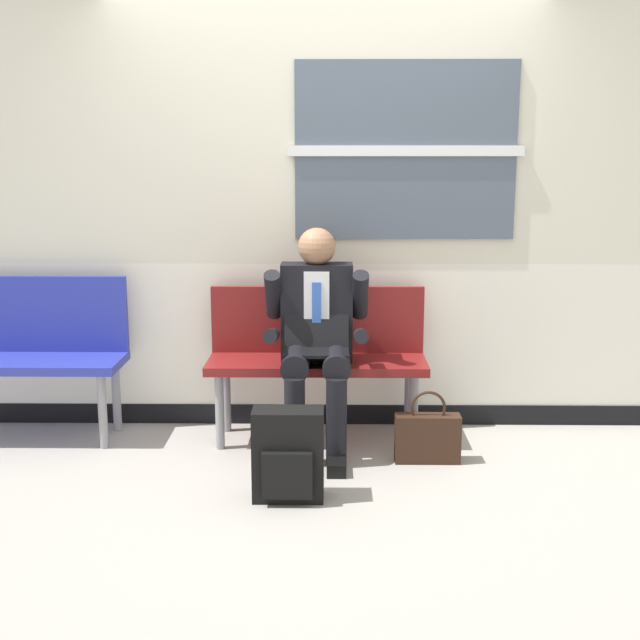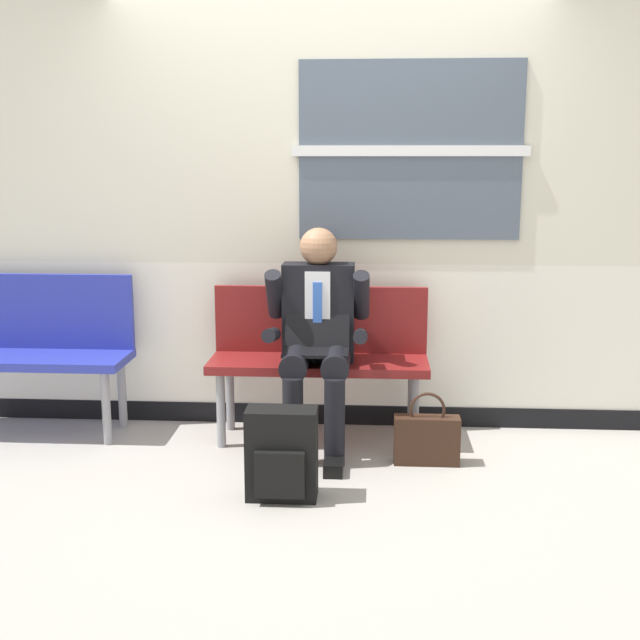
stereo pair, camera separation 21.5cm
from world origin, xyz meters
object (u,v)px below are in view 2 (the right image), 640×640
at_px(backpack, 282,455).
at_px(bench_with_person, 319,350).
at_px(bench_empty, 24,341).
at_px(handbag, 427,439).
at_px(person_seated, 317,334).

bearing_deg(backpack, bench_with_person, 82.29).
xyz_separation_m(bench_empty, handbag, (2.35, -0.41, -0.40)).
bearing_deg(handbag, bench_empty, 170.07).
bearing_deg(bench_empty, bench_with_person, -0.20).
bearing_deg(bench_with_person, person_seated, -90.00).
bearing_deg(handbag, person_seated, 160.77).
bearing_deg(bench_with_person, backpack, -97.71).
xyz_separation_m(person_seated, backpack, (-0.12, -0.71, -0.44)).
distance_m(bench_with_person, handbag, 0.82).
relative_size(bench_empty, person_seated, 1.02).
xyz_separation_m(bench_with_person, person_seated, (0.00, -0.20, 0.13)).
relative_size(bench_with_person, backpack, 2.80).
distance_m(bench_with_person, bench_empty, 1.75).
distance_m(bench_with_person, person_seated, 0.24).
relative_size(bench_empty, handbag, 3.19).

